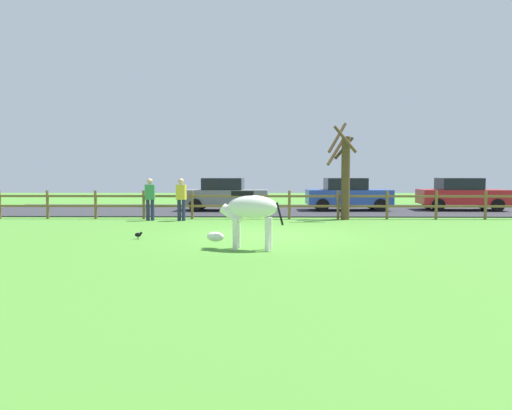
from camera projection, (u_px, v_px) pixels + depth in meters
The scene contains 11 objects.
ground_plane at pixel (273, 235), 13.90m from camera, with size 60.00×60.00×0.00m, color #47842D.
parking_asphalt at pixel (269, 210), 23.18m from camera, with size 28.00×7.40×0.05m, color #2D2D33.
paddock_fence at pixel (265, 203), 18.85m from camera, with size 21.65×0.11×1.15m.
bare_tree at pixel (345, 173), 18.54m from camera, with size 1.15×1.34×3.88m.
zebra at pixel (249, 211), 11.25m from camera, with size 1.90×0.77×1.41m.
crow_on_grass at pixel (138, 235), 13.10m from camera, with size 0.21×0.10×0.20m.
parked_car_grey at pixel (226, 194), 22.57m from camera, with size 4.07×2.03×1.56m.
parked_car_blue at pixel (347, 194), 22.70m from camera, with size 4.02×1.93×1.56m.
parked_car_red at pixel (461, 194), 22.78m from camera, with size 4.10×2.08×1.56m.
visitor_left_of_tree at pixel (150, 197), 18.21m from camera, with size 0.37×0.24×1.64m.
visitor_right_of_tree at pixel (181, 197), 18.13m from camera, with size 0.39×0.28×1.64m.
Camera 1 is at (-0.30, -13.82, 1.83)m, focal length 32.94 mm.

